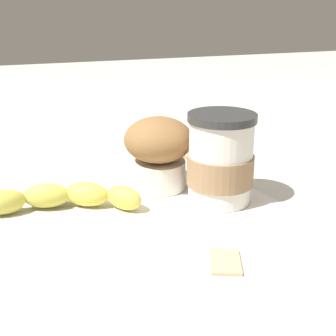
{
  "coord_description": "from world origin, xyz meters",
  "views": [
    {
      "loc": [
        0.2,
        0.57,
        0.27
      ],
      "look_at": [
        0.0,
        0.0,
        0.05
      ],
      "focal_mm": 50.0,
      "sensor_mm": 36.0,
      "label": 1
    }
  ],
  "objects_px": {
    "coffee_cup": "(221,161)",
    "sugar_packet": "(229,260)",
    "muffin": "(158,150)",
    "banana": "(66,197)"
  },
  "relations": [
    {
      "from": "coffee_cup",
      "to": "sugar_packet",
      "type": "distance_m",
      "value": 0.17
    },
    {
      "from": "sugar_packet",
      "to": "coffee_cup",
      "type": "bearing_deg",
      "value": -111.81
    },
    {
      "from": "coffee_cup",
      "to": "muffin",
      "type": "bearing_deg",
      "value": -48.15
    },
    {
      "from": "coffee_cup",
      "to": "sugar_packet",
      "type": "xyz_separation_m",
      "value": [
        0.06,
        0.15,
        -0.06
      ]
    },
    {
      "from": "coffee_cup",
      "to": "sugar_packet",
      "type": "bearing_deg",
      "value": 68.19
    },
    {
      "from": "coffee_cup",
      "to": "banana",
      "type": "distance_m",
      "value": 0.21
    },
    {
      "from": "coffee_cup",
      "to": "muffin",
      "type": "height_order",
      "value": "coffee_cup"
    },
    {
      "from": "muffin",
      "to": "sugar_packet",
      "type": "bearing_deg",
      "value": 91.11
    },
    {
      "from": "coffee_cup",
      "to": "sugar_packet",
      "type": "height_order",
      "value": "coffee_cup"
    },
    {
      "from": "muffin",
      "to": "sugar_packet",
      "type": "distance_m",
      "value": 0.23
    }
  ]
}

